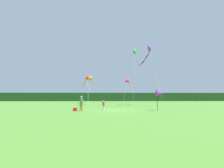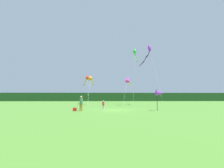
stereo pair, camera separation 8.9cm
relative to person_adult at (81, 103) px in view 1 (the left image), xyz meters
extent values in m
plane|color=#4C842D|center=(3.84, 1.22, -0.98)|extent=(120.00, 120.00, 0.00)
cube|color=#193D19|center=(3.84, 46.22, 0.67)|extent=(108.00, 3.06, 3.30)
cylinder|color=olive|center=(-0.10, 0.00, -0.56)|extent=(0.18, 0.18, 0.84)
cylinder|color=olive|center=(0.10, 0.00, -0.56)|extent=(0.18, 0.18, 0.84)
cylinder|color=#3F724C|center=(0.00, 0.00, 0.20)|extent=(0.39, 0.39, 0.67)
sphere|color=tan|center=(0.00, 0.00, 0.65)|extent=(0.25, 0.25, 0.25)
cylinder|color=silver|center=(2.52, 0.67, -0.69)|extent=(0.12, 0.12, 0.59)
cylinder|color=silver|center=(2.65, 0.67, -0.69)|extent=(0.12, 0.12, 0.59)
cylinder|color=#B23338|center=(2.59, 0.67, -0.16)|extent=(0.27, 0.27, 0.47)
sphere|color=tan|center=(2.59, 0.67, 0.16)|extent=(0.17, 0.17, 0.17)
cube|color=red|center=(-0.73, 0.00, -0.79)|extent=(0.41, 0.32, 0.38)
cylinder|color=black|center=(9.10, 0.32, 0.31)|extent=(0.06, 0.06, 2.58)
cone|color=purple|center=(9.45, 0.32, 1.13)|extent=(0.90, 0.70, 0.70)
cylinder|color=#B2B2B2|center=(8.62, 13.96, 4.93)|extent=(1.24, 4.72, 11.83)
ellipsoid|color=green|center=(9.23, 16.30, 10.84)|extent=(1.00, 1.36, 1.35)
cylinder|color=green|center=(9.37, 16.70, 10.25)|extent=(0.49, 0.91, 0.45)
cylinder|color=white|center=(9.63, 17.49, 10.05)|extent=(0.44, 0.89, 0.33)
cylinder|color=green|center=(9.93, 18.28, 9.93)|extent=(0.54, 0.87, 0.31)
cylinder|color=white|center=(10.22, 19.06, 9.75)|extent=(0.43, 0.91, 0.43)
cylinder|color=green|center=(10.43, 19.87, 9.51)|extent=(0.42, 0.92, 0.44)
cylinder|color=#B2B2B2|center=(-0.41, 11.92, 1.85)|extent=(0.15, 3.88, 5.68)
cone|color=orange|center=(-0.35, 13.85, 4.68)|extent=(0.94, 1.36, 1.37)
cylinder|color=orange|center=(-0.30, 14.23, 4.21)|extent=(0.29, 0.80, 0.31)
cylinder|color=yellow|center=(-0.19, 14.97, 4.11)|extent=(0.34, 0.80, 0.28)
cylinder|color=orange|center=(-0.02, 15.71, 3.95)|extent=(0.39, 0.84, 0.44)
cylinder|color=yellow|center=(0.03, 16.45, 3.72)|extent=(0.27, 0.82, 0.40)
cylinder|color=orange|center=(-0.04, 17.21, 3.50)|extent=(0.27, 0.83, 0.43)
cylinder|color=#B2B2B2|center=(11.76, 9.12, 4.57)|extent=(1.01, 4.50, 11.12)
ellipsoid|color=purple|center=(11.27, 11.36, 10.13)|extent=(0.80, 1.07, 1.54)
cylinder|color=purple|center=(11.29, 12.01, 9.34)|extent=(0.24, 1.37, 0.63)
cylinder|color=black|center=(11.24, 13.31, 9.00)|extent=(0.34, 1.35, 0.42)
cylinder|color=purple|center=(11.15, 14.60, 8.68)|extent=(0.25, 1.37, 0.62)
cylinder|color=black|center=(11.03, 15.89, 8.35)|extent=(0.39, 1.35, 0.44)
cylinder|color=purple|center=(10.77, 17.16, 8.06)|extent=(0.54, 1.36, 0.53)
cylinder|color=#B2B2B2|center=(-0.88, 14.05, 2.05)|extent=(0.74, 3.71, 6.08)
cone|color=red|center=(-1.24, 15.90, 5.09)|extent=(1.06, 1.40, 1.33)
cylinder|color=red|center=(-1.40, 16.23, 4.62)|extent=(0.50, 0.78, 0.29)
cylinder|color=yellow|center=(-1.61, 16.93, 4.49)|extent=(0.32, 0.81, 0.38)
cylinder|color=red|center=(-1.77, 17.65, 4.29)|extent=(0.42, 0.82, 0.40)
cylinder|color=yellow|center=(-2.03, 18.34, 4.08)|extent=(0.52, 0.81, 0.41)
cylinder|color=red|center=(-2.27, 19.03, 3.89)|extent=(0.37, 0.81, 0.36)
cylinder|color=yellow|center=(-2.42, 19.76, 3.73)|extent=(0.33, 0.80, 0.35)
cylinder|color=red|center=(-2.61, 20.46, 3.60)|extent=(0.47, 0.79, 0.31)
cylinder|color=#B2B2B2|center=(6.44, 10.86, 1.57)|extent=(1.31, 2.53, 5.12)
cone|color=#E026B2|center=(7.09, 12.11, 4.13)|extent=(1.33, 1.52, 1.39)
cylinder|color=#E026B2|center=(7.21, 12.37, 3.63)|extent=(0.44, 0.63, 0.30)
cylinder|color=yellow|center=(7.45, 12.88, 3.52)|extent=(0.45, 0.63, 0.31)
cylinder|color=#E026B2|center=(7.66, 13.41, 3.40)|extent=(0.37, 0.64, 0.31)
cylinder|color=yellow|center=(7.86, 13.94, 3.29)|extent=(0.43, 0.64, 0.32)
cylinder|color=#E026B2|center=(8.04, 14.47, 3.16)|extent=(0.34, 0.64, 0.33)
cylinder|color=yellow|center=(8.23, 15.01, 3.05)|extent=(0.43, 0.62, 0.28)
camera|label=1|loc=(2.93, -19.22, 0.65)|focal=26.02mm
camera|label=2|loc=(3.02, -19.22, 0.65)|focal=26.02mm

